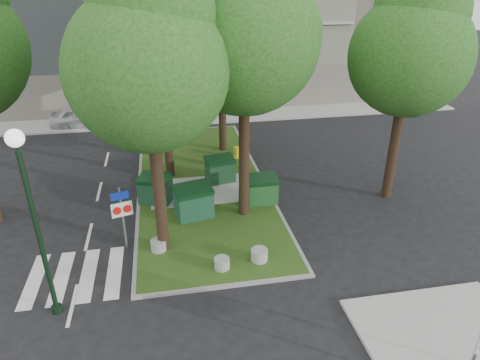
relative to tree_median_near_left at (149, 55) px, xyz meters
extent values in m
plane|color=black|center=(1.41, -2.56, -7.32)|extent=(120.00, 120.00, 0.00)
cube|color=#203F12|center=(1.91, 5.44, -7.26)|extent=(6.00, 16.00, 0.12)
cube|color=gray|center=(1.91, 5.44, -7.27)|extent=(6.30, 16.30, 0.10)
cube|color=#999993|center=(7.91, -6.06, -7.26)|extent=(5.00, 4.00, 0.12)
cube|color=#999993|center=(1.41, 15.94, -7.26)|extent=(42.00, 3.00, 0.12)
cube|color=silver|center=(-2.34, -1.06, -7.31)|extent=(5.00, 3.00, 0.01)
cylinder|color=black|center=(-0.09, -0.06, -4.24)|extent=(0.44, 0.44, 6.16)
sphere|color=#1B4713|center=(-0.09, -0.06, -0.50)|extent=(5.20, 5.20, 5.20)
sphere|color=#1B4713|center=(0.21, 0.14, 1.26)|extent=(3.90, 3.90, 3.90)
cylinder|color=black|center=(3.41, 1.94, -3.96)|extent=(0.44, 0.44, 6.72)
sphere|color=#1B4713|center=(3.41, 1.94, 0.12)|extent=(5.60, 5.60, 5.60)
cylinder|color=black|center=(0.41, 6.44, -4.38)|extent=(0.44, 0.44, 5.88)
sphere|color=#1B4713|center=(0.41, 6.44, -0.81)|extent=(4.80, 4.80, 4.80)
sphere|color=#1B4713|center=(0.71, 6.64, 0.87)|extent=(3.60, 3.60, 3.60)
cylinder|color=black|center=(3.61, 9.44, -3.82)|extent=(0.44, 0.44, 7.00)
sphere|color=#1B4713|center=(3.61, 9.44, 0.43)|extent=(5.80, 5.80, 5.80)
cylinder|color=black|center=(10.41, 2.44, -4.38)|extent=(0.44, 0.44, 5.88)
sphere|color=#1B4713|center=(10.41, 2.44, -0.81)|extent=(5.00, 5.00, 5.00)
sphere|color=#1B4713|center=(10.71, 2.64, 0.87)|extent=(3.75, 3.75, 3.75)
cube|color=#0F381F|center=(-0.34, 3.69, -6.66)|extent=(1.63, 1.39, 1.08)
cube|color=black|center=(-0.34, 3.69, -6.03)|extent=(1.70, 1.47, 0.31)
cube|color=#103923|center=(1.26, 2.07, -6.60)|extent=(1.70, 1.34, 1.19)
cube|color=black|center=(1.26, 2.07, -5.91)|extent=(1.77, 1.42, 0.34)
cube|color=#0F3317|center=(2.86, 5.29, -6.67)|extent=(1.50, 1.15, 1.06)
cube|color=black|center=(2.86, 5.29, -6.05)|extent=(1.56, 1.23, 0.31)
cube|color=#154619|center=(4.41, 2.80, -6.67)|extent=(1.35, 0.92, 1.06)
cube|color=black|center=(4.41, 2.80, -6.05)|extent=(1.40, 0.98, 0.31)
cylinder|color=gray|center=(-0.29, -0.16, -6.98)|extent=(0.59, 0.59, 0.42)
cylinder|color=#999A95|center=(3.33, -1.49, -6.98)|extent=(0.62, 0.62, 0.44)
cylinder|color=gray|center=(1.91, -1.70, -7.00)|extent=(0.56, 0.56, 0.40)
cylinder|color=gold|center=(4.21, 8.06, -6.88)|extent=(0.36, 0.36, 0.63)
cylinder|color=black|center=(-3.51, -2.78, -4.57)|extent=(0.15, 0.15, 5.50)
cylinder|color=black|center=(-3.51, -2.78, -7.21)|extent=(0.33, 0.33, 0.22)
sphere|color=white|center=(-3.51, -2.78, -1.49)|extent=(0.48, 0.48, 0.48)
cylinder|color=slate|center=(-1.51, 0.38, -6.01)|extent=(0.10, 0.10, 2.61)
cube|color=navy|center=(-1.51, 0.38, -5.02)|extent=(0.66, 0.22, 0.31)
cube|color=white|center=(-1.51, 0.38, -5.59)|extent=(0.77, 0.25, 0.57)
cylinder|color=red|center=(-1.70, 0.38, -5.59)|extent=(0.31, 0.11, 0.31)
cylinder|color=red|center=(-1.33, 0.38, -5.59)|extent=(0.31, 0.11, 0.31)
cylinder|color=slate|center=(7.17, -7.76, -5.82)|extent=(0.11, 0.11, 2.76)
imported|color=silver|center=(-5.12, 15.56, -6.60)|extent=(4.24, 1.78, 1.44)
imported|color=gray|center=(5.27, 16.94, -6.67)|extent=(3.99, 1.59, 1.29)
camera|label=1|loc=(0.29, -13.94, 2.38)|focal=32.00mm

